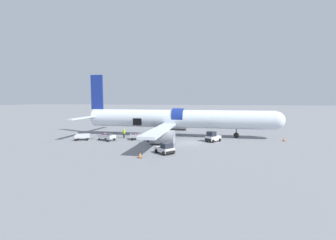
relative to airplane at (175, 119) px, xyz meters
name	(u,v)px	position (x,y,z in m)	size (l,w,h in m)	color
ground_plane	(189,142)	(3.31, -6.05, -3.24)	(500.00, 500.00, 0.00)	slate
airplane	(175,119)	(0.00, 0.00, 0.00)	(38.69, 34.30, 12.10)	silver
baggage_tug_lead	(213,137)	(7.11, -4.46, -2.50)	(2.78, 2.97, 1.75)	silver
baggage_tug_mid	(165,149)	(0.95, -14.25, -2.61)	(2.92, 2.85, 1.46)	silver
baggage_cart_loading	(139,136)	(-5.79, -4.93, -2.69)	(4.13, 2.75, 1.11)	#999BA0
baggage_cart_queued	(107,137)	(-10.96, -7.00, -2.64)	(4.06, 2.62, 1.14)	silver
baggage_cart_empty	(83,137)	(-15.26, -7.40, -2.76)	(3.36, 2.51, 1.05)	silver
ground_crew_loader_a	(160,133)	(-2.37, -3.37, -2.27)	(0.63, 0.42, 1.84)	#1E2338
ground_crew_loader_b	(124,133)	(-8.94, -4.10, -2.29)	(0.56, 0.60, 1.81)	#2D2D33
ground_crew_driver	(154,136)	(-2.62, -6.37, -2.33)	(0.47, 0.61, 1.74)	#1E2338
suitcase_on_tarmac_upright	(148,141)	(-3.50, -7.08, -3.00)	(0.43, 0.25, 0.58)	#721951
safety_cone_nose	(284,139)	(19.13, -1.73, -2.93)	(0.53, 0.53, 0.67)	black
safety_cone_engine_left	(140,155)	(-1.62, -17.09, -2.90)	(0.47, 0.47, 0.73)	black
safety_cone_wingtip	(173,142)	(0.88, -7.92, -2.88)	(0.65, 0.65, 0.77)	black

